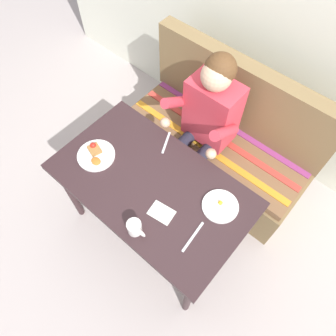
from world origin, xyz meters
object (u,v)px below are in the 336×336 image
(couch, at_px, (219,143))
(coffee_mug, at_px, (135,228))
(person, at_px, (205,119))
(napkin, at_px, (162,213))
(plate_breakfast, at_px, (96,155))
(fork, at_px, (166,143))
(knife, at_px, (193,237))
(table, at_px, (152,190))
(plate_eggs, at_px, (220,206))

(couch, xyz_separation_m, coffee_mug, (0.13, -1.04, 0.45))
(person, distance_m, napkin, 0.72)
(plate_breakfast, distance_m, fork, 0.45)
(coffee_mug, xyz_separation_m, fork, (-0.26, 0.55, -0.04))
(fork, bearing_deg, knife, -61.04)
(person, bearing_deg, plate_breakfast, -117.02)
(couch, relative_size, plate_breakfast, 6.15)
(knife, bearing_deg, plate_breakfast, 173.95)
(coffee_mug, relative_size, knife, 0.59)
(table, height_order, plate_breakfast, plate_breakfast)
(couch, height_order, knife, couch)
(table, xyz_separation_m, knife, (0.39, -0.09, 0.08))
(napkin, bearing_deg, table, 149.18)
(table, bearing_deg, plate_breakfast, -168.58)
(person, relative_size, napkin, 8.79)
(knife, bearing_deg, coffee_mug, -150.60)
(person, xyz_separation_m, plate_eggs, (0.45, -0.45, -0.00))
(plate_breakfast, height_order, knife, plate_breakfast)
(couch, xyz_separation_m, knife, (0.39, -0.86, 0.40))
(coffee_mug, bearing_deg, fork, 115.17)
(table, relative_size, napkin, 8.70)
(table, bearing_deg, fork, 114.62)
(couch, relative_size, knife, 7.20)
(plate_breakfast, relative_size, fork, 1.38)
(plate_eggs, xyz_separation_m, coffee_mug, (-0.26, -0.42, 0.04))
(couch, bearing_deg, fork, -104.83)
(person, xyz_separation_m, knife, (0.44, -0.68, -0.01))
(person, bearing_deg, table, -85.02)
(plate_eggs, distance_m, knife, 0.24)
(table, relative_size, plate_eggs, 5.75)
(fork, height_order, knife, same)
(plate_eggs, distance_m, napkin, 0.33)
(fork, xyz_separation_m, knife, (0.52, -0.37, 0.00))
(coffee_mug, bearing_deg, plate_eggs, 57.56)
(table, height_order, coffee_mug, coffee_mug)
(plate_eggs, height_order, coffee_mug, coffee_mug)
(napkin, bearing_deg, coffee_mug, -102.71)
(plate_breakfast, height_order, plate_eggs, plate_breakfast)
(plate_eggs, bearing_deg, napkin, -132.61)
(plate_eggs, height_order, fork, plate_eggs)
(table, xyz_separation_m, fork, (-0.13, 0.28, 0.08))
(plate_breakfast, height_order, fork, plate_breakfast)
(couch, relative_size, person, 1.19)
(napkin, distance_m, fork, 0.48)
(table, height_order, napkin, napkin)
(plate_eggs, xyz_separation_m, napkin, (-0.23, -0.25, -0.01))
(plate_breakfast, xyz_separation_m, napkin, (0.56, -0.02, -0.01))
(couch, xyz_separation_m, napkin, (0.17, -0.87, 0.40))
(coffee_mug, bearing_deg, napkin, 77.29)
(table, height_order, couch, couch)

